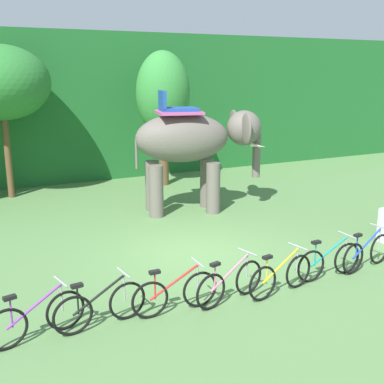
{
  "coord_description": "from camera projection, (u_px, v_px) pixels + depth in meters",
  "views": [
    {
      "loc": [
        -4.86,
        -9.79,
        4.32
      ],
      "look_at": [
        0.34,
        1.0,
        1.3
      ],
      "focal_mm": 44.67,
      "sensor_mm": 36.0,
      "label": 1
    }
  ],
  "objects": [
    {
      "name": "bike_red",
      "position": [
        175.0,
        293.0,
        8.74
      ],
      "size": [
        1.71,
        0.52,
        0.92
      ],
      "color": "black",
      "rests_on": "ground"
    },
    {
      "name": "ground_plane",
      "position": [
        197.0,
        254.0,
        11.65
      ],
      "size": [
        80.0,
        80.0,
        0.0
      ],
      "primitive_type": "plane",
      "color": "#567F47"
    },
    {
      "name": "bike_yellow",
      "position": [
        281.0,
        276.0,
        9.48
      ],
      "size": [
        1.69,
        0.52,
        0.92
      ],
      "color": "black",
      "rests_on": "ground"
    },
    {
      "name": "elephant",
      "position": [
        193.0,
        142.0,
        14.77
      ],
      "size": [
        4.25,
        2.42,
        3.78
      ],
      "color": "#665E56",
      "rests_on": "ground"
    },
    {
      "name": "foliage_hedge",
      "position": [
        79.0,
        104.0,
        21.44
      ],
      "size": [
        36.0,
        6.0,
        5.87
      ],
      "primitive_type": "cube",
      "color": "#1E6028",
      "rests_on": "ground"
    },
    {
      "name": "bike_pink",
      "position": [
        230.0,
        283.0,
        9.16
      ],
      "size": [
        1.67,
        0.58,
        0.92
      ],
      "color": "black",
      "rests_on": "ground"
    },
    {
      "name": "bike_purple",
      "position": [
        37.0,
        318.0,
        7.86
      ],
      "size": [
        1.68,
        0.58,
        0.92
      ],
      "color": "black",
      "rests_on": "ground"
    },
    {
      "name": "tree_far_left",
      "position": [
        1.0,
        83.0,
        15.99
      ],
      "size": [
        3.26,
        3.26,
        5.22
      ],
      "color": "brown",
      "rests_on": "ground"
    },
    {
      "name": "tree_center_right",
      "position": [
        163.0,
        95.0,
        17.99
      ],
      "size": [
        2.05,
        2.05,
        5.1
      ],
      "color": "brown",
      "rests_on": "ground"
    },
    {
      "name": "bike_teal",
      "position": [
        329.0,
        261.0,
        10.23
      ],
      "size": [
        1.71,
        0.52,
        0.92
      ],
      "color": "black",
      "rests_on": "ground"
    },
    {
      "name": "bike_black",
      "position": [
        101.0,
        306.0,
        8.24
      ],
      "size": [
        1.7,
        0.52,
        0.92
      ],
      "color": "black",
      "rests_on": "ground"
    },
    {
      "name": "bike_blue",
      "position": [
        367.0,
        252.0,
        10.71
      ],
      "size": [
        1.69,
        0.52,
        0.92
      ],
      "color": "black",
      "rests_on": "ground"
    }
  ]
}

